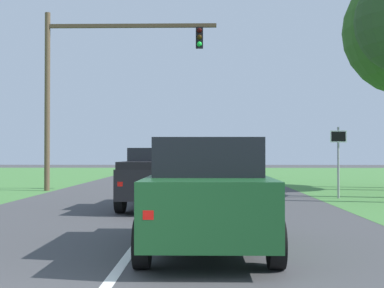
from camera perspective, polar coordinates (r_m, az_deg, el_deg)
The scene contains 5 objects.
ground_plane at distance 15.08m, azimuth -3.48°, elevation -7.31°, with size 120.00×120.00×0.00m, color #424244.
red_suv_near at distance 9.32m, azimuth 1.67°, elevation -5.05°, with size 2.17×4.70×1.91m.
pickup_truck_lead at distance 16.36m, azimuth -3.21°, elevation -3.49°, with size 2.38×5.12×1.82m.
traffic_light at distance 24.34m, azimuth -10.64°, elevation 7.40°, with size 7.59×0.40×7.88m.
keep_moving_sign at distance 20.46m, azimuth 15.24°, elevation -0.90°, with size 0.60×0.09×2.62m.
Camera 1 is at (1.21, -4.60, 1.67)m, focal length 50.37 mm.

